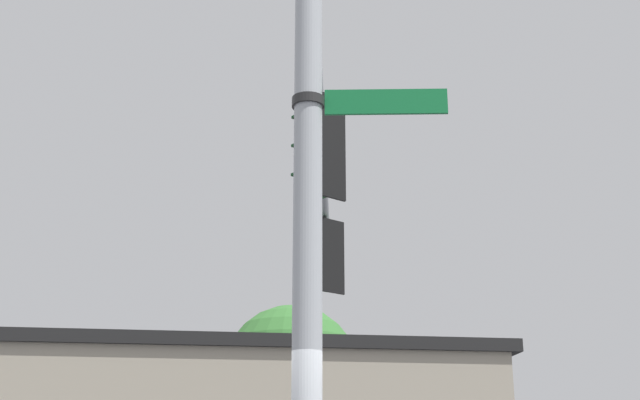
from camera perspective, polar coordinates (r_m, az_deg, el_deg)
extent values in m
cylinder|color=#ADB2B7|center=(6.88, -0.82, -2.98)|extent=(0.23, 0.23, 6.66)
cylinder|color=#ADB2B7|center=(11.47, -0.02, 4.08)|extent=(5.22, 6.17, 0.16)
cylinder|color=black|center=(9.96, -0.24, 6.66)|extent=(0.08, 0.08, 0.18)
cube|color=#194723|center=(9.72, -0.25, 3.38)|extent=(0.36, 0.30, 1.05)
sphere|color=red|center=(9.99, -0.92, 4.93)|extent=(0.22, 0.22, 0.22)
cube|color=#194723|center=(10.04, -0.98, 5.41)|extent=(0.24, 0.20, 0.03)
sphere|color=brown|center=(9.85, -0.93, 3.06)|extent=(0.22, 0.22, 0.22)
cube|color=#194723|center=(9.91, -1.00, 3.56)|extent=(0.24, 0.20, 0.03)
sphere|color=#0F4C19|center=(9.73, -0.94, 1.14)|extent=(0.22, 0.22, 0.22)
cube|color=#194723|center=(9.78, -1.01, 1.66)|extent=(0.24, 0.20, 0.03)
cube|color=black|center=(9.59, 0.39, 3.67)|extent=(0.54, 0.03, 1.22)
cylinder|color=black|center=(14.43, 0.28, -1.41)|extent=(0.08, 0.08, 0.18)
cube|color=#194723|center=(14.26, 0.29, -3.78)|extent=(0.36, 0.30, 1.05)
sphere|color=red|center=(14.49, -0.18, -2.58)|extent=(0.22, 0.22, 0.22)
cube|color=#194723|center=(14.53, -0.23, -2.23)|extent=(0.24, 0.20, 0.03)
sphere|color=brown|center=(14.40, -0.19, -3.92)|extent=(0.22, 0.22, 0.22)
cube|color=#194723|center=(14.44, -0.24, -3.56)|extent=(0.24, 0.20, 0.03)
sphere|color=#0F4C19|center=(14.32, -0.19, -5.28)|extent=(0.22, 0.22, 0.22)
cube|color=#194723|center=(14.35, -0.24, -4.91)|extent=(0.24, 0.20, 0.03)
cube|color=black|center=(14.13, 0.72, -3.64)|extent=(0.54, 0.03, 1.22)
cube|color=#147238|center=(7.31, 4.32, 6.39)|extent=(0.80, 0.68, 0.22)
cube|color=white|center=(7.32, 4.25, 6.35)|extent=(0.78, 0.66, 0.04)
cylinder|color=#262626|center=(7.30, -0.77, 6.35)|extent=(0.27, 0.27, 0.08)
cube|color=black|center=(22.67, -5.57, -10.26)|extent=(14.31, 12.02, 0.30)
sphere|color=#387533|center=(23.50, -1.90, -11.24)|extent=(3.61, 3.61, 3.61)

